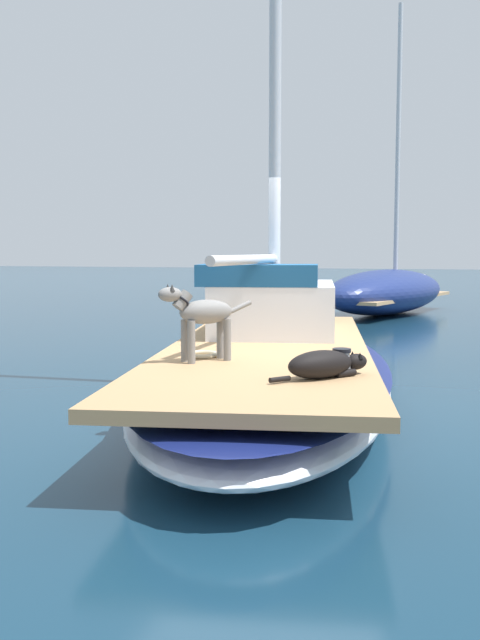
{
  "coord_description": "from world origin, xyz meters",
  "views": [
    {
      "loc": [
        2.04,
        -7.35,
        1.65
      ],
      "look_at": [
        0.0,
        -1.0,
        1.01
      ],
      "focal_mm": 40.47,
      "sensor_mm": 36.0,
      "label": 1
    }
  ],
  "objects_px": {
    "deck_winch": "(342,362)",
    "coiled_rope": "(201,354)",
    "dog_black": "(324,364)",
    "dog_grey": "(202,315)",
    "sailboat_main": "(269,374)",
    "moored_boat_far_astern": "(386,291)"
  },
  "relations": [
    {
      "from": "deck_winch",
      "to": "coiled_rope",
      "type": "xyz_separation_m",
      "value": [
        -1.42,
        0.56,
        -0.08
      ]
    },
    {
      "from": "dog_black",
      "to": "dog_grey",
      "type": "xyz_separation_m",
      "value": [
        -1.21,
        0.5,
        0.32
      ]
    },
    {
      "from": "coiled_rope",
      "to": "sailboat_main",
      "type": "bearing_deg",
      "value": 71.88
    },
    {
      "from": "dog_black",
      "to": "coiled_rope",
      "type": "relative_size",
      "value": 2.43
    },
    {
      "from": "coiled_rope",
      "to": "moored_boat_far_astern",
      "type": "bearing_deg",
      "value": 88.7
    },
    {
      "from": "dog_grey",
      "to": "coiled_rope",
      "type": "distance_m",
      "value": 0.49
    },
    {
      "from": "sailboat_main",
      "to": "deck_winch",
      "type": "height_order",
      "value": "deck_winch"
    },
    {
      "from": "dog_black",
      "to": "coiled_rope",
      "type": "distance_m",
      "value": 1.52
    },
    {
      "from": "sailboat_main",
      "to": "moored_boat_far_astern",
      "type": "distance_m",
      "value": 11.76
    },
    {
      "from": "sailboat_main",
      "to": "coiled_rope",
      "type": "height_order",
      "value": "coiled_rope"
    },
    {
      "from": "dog_black",
      "to": "moored_boat_far_astern",
      "type": "bearing_deg",
      "value": 94.32
    },
    {
      "from": "sailboat_main",
      "to": "moored_boat_far_astern",
      "type": "relative_size",
      "value": 0.94
    },
    {
      "from": "sailboat_main",
      "to": "dog_black",
      "type": "height_order",
      "value": "dog_black"
    },
    {
      "from": "sailboat_main",
      "to": "dog_black",
      "type": "distance_m",
      "value": 2.12
    },
    {
      "from": "deck_winch",
      "to": "coiled_rope",
      "type": "distance_m",
      "value": 1.53
    },
    {
      "from": "dog_grey",
      "to": "deck_winch",
      "type": "bearing_deg",
      "value": -12.81
    },
    {
      "from": "dog_grey",
      "to": "coiled_rope",
      "type": "xyz_separation_m",
      "value": [
        -0.1,
        0.26,
        -0.4
      ]
    },
    {
      "from": "dog_grey",
      "to": "deck_winch",
      "type": "distance_m",
      "value": 1.39
    },
    {
      "from": "dog_black",
      "to": "deck_winch",
      "type": "xyz_separation_m",
      "value": [
        0.1,
        0.2,
        -0.01
      ]
    },
    {
      "from": "dog_black",
      "to": "moored_boat_far_astern",
      "type": "height_order",
      "value": "moored_boat_far_astern"
    },
    {
      "from": "deck_winch",
      "to": "moored_boat_far_astern",
      "type": "relative_size",
      "value": 0.03
    },
    {
      "from": "sailboat_main",
      "to": "deck_winch",
      "type": "distance_m",
      "value": 2.0
    }
  ]
}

